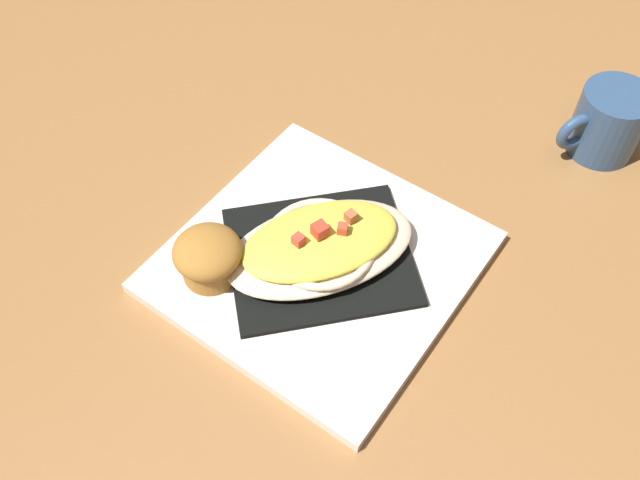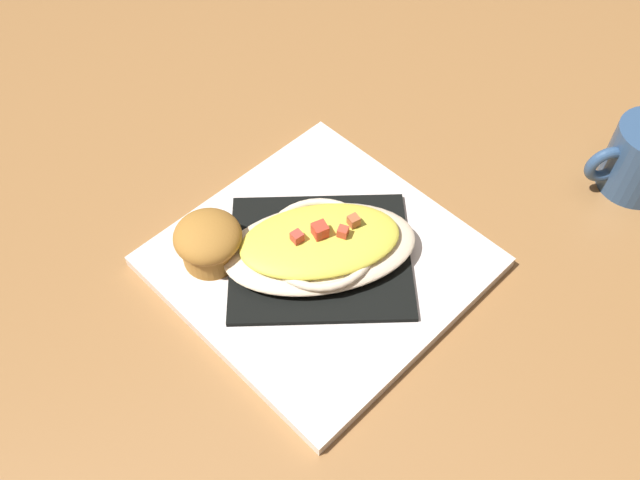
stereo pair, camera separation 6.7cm
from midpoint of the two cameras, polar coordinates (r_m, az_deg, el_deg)
name	(u,v)px [view 2 (the right image)]	position (r m, az deg, el deg)	size (l,w,h in m)	color
ground_plane	(320,266)	(0.71, 2.71, -2.32)	(2.60, 2.60, 0.00)	olive
square_plate	(320,262)	(0.70, 2.74, -2.00)	(0.28, 0.28, 0.01)	white
folded_napkin	(320,256)	(0.69, 2.77, -1.53)	(0.18, 0.15, 0.01)	black
gratin_dish	(320,245)	(0.68, 2.83, -0.58)	(0.21, 0.21, 0.05)	beige
muffin	(209,241)	(0.68, -6.37, -0.29)	(0.07, 0.07, 0.05)	#A9702C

